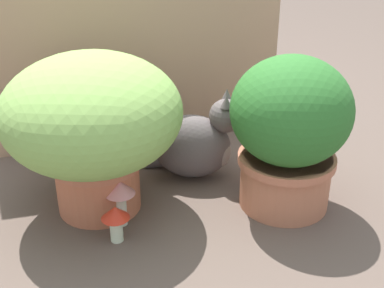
# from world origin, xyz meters

# --- Properties ---
(ground_plane) EXTENTS (6.00, 6.00, 0.00)m
(ground_plane) POSITION_xyz_m (0.00, 0.00, 0.00)
(ground_plane) COLOR brown
(cardboard_backdrop) EXTENTS (1.09, 0.03, 0.80)m
(cardboard_backdrop) POSITION_xyz_m (-0.03, 0.49, 0.40)
(cardboard_backdrop) COLOR tan
(cardboard_backdrop) RESTS_ON ground
(grass_planter) EXTENTS (0.52, 0.52, 0.48)m
(grass_planter) POSITION_xyz_m (-0.22, 0.06, 0.29)
(grass_planter) COLOR #BD6545
(grass_planter) RESTS_ON ground
(leafy_planter) EXTENTS (0.35, 0.35, 0.47)m
(leafy_planter) POSITION_xyz_m (0.33, -0.07, 0.25)
(leafy_planter) COLOR #BA6E4F
(leafy_planter) RESTS_ON ground
(cat) EXTENTS (0.36, 0.25, 0.32)m
(cat) POSITION_xyz_m (0.12, 0.17, 0.12)
(cat) COLOR #5C5252
(cat) RESTS_ON ground
(mushroom_ornament_red) EXTENTS (0.08, 0.08, 0.11)m
(mushroom_ornament_red) POSITION_xyz_m (-0.19, -0.13, 0.08)
(mushroom_ornament_red) COLOR silver
(mushroom_ornament_red) RESTS_ON ground
(mushroom_ornament_pink) EXTENTS (0.09, 0.09, 0.15)m
(mushroom_ornament_pink) POSITION_xyz_m (-0.17, -0.06, 0.11)
(mushroom_ornament_pink) COLOR beige
(mushroom_ornament_pink) RESTS_ON ground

